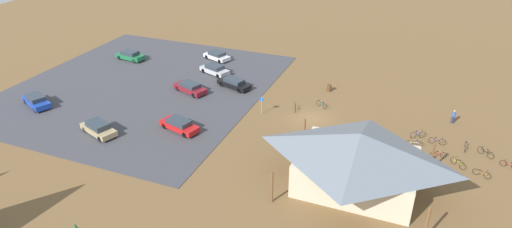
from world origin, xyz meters
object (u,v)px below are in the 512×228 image
at_px(bike_pavilion, 358,157).
at_px(bicycle_red_mid_cluster, 438,155).
at_px(trash_bin, 329,88).
at_px(bicycle_orange_lone_west, 482,173).
at_px(lot_sign, 262,103).
at_px(car_blue_second_row, 36,101).
at_px(car_maroon_near_entry, 190,87).
at_px(car_tan_by_curb, 98,128).
at_px(bicycle_purple_trailside, 437,141).
at_px(car_green_front_row, 130,55).
at_px(car_silver_inner_stall, 215,69).
at_px(bicycle_green_yard_right, 295,107).
at_px(visitor_near_lot, 453,116).
at_px(bicycle_white_lone_east, 414,143).
at_px(bicycle_red_edge_north, 509,165).
at_px(car_white_aisle_side, 217,56).
at_px(bicycle_silver_by_bin, 466,146).
at_px(bicycle_yellow_yard_left, 458,163).
at_px(bicycle_blue_near_porch, 418,135).
at_px(bicycle_teal_yard_front, 322,105).
at_px(car_black_back_corner, 234,83).
at_px(bicycle_black_near_sign, 485,152).
at_px(car_red_mid_lot, 179,125).

relative_size(bike_pavilion, bicycle_red_mid_cluster, 8.00).
distance_m(trash_bin, bicycle_orange_lone_west, 22.12).
height_order(lot_sign, car_blue_second_row, lot_sign).
relative_size(bicycle_red_mid_cluster, car_maroon_near_entry, 0.31).
bearing_deg(lot_sign, car_tan_by_curb, 36.76).
height_order(bicycle_purple_trailside, car_tan_by_curb, car_tan_by_curb).
bearing_deg(car_green_front_row, car_silver_inner_stall, 178.98).
distance_m(bicycle_purple_trailside, bicycle_orange_lone_west, 6.08).
relative_size(bicycle_green_yard_right, visitor_near_lot, 1.00).
bearing_deg(bicycle_orange_lone_west, trash_bin, -37.27).
xyz_separation_m(bicycle_purple_trailside, bicycle_white_lone_east, (2.16, 1.36, -0.00)).
bearing_deg(car_blue_second_row, trash_bin, -151.36).
distance_m(bicycle_red_edge_north, car_white_aisle_side, 41.93).
bearing_deg(bicycle_silver_by_bin, car_blue_second_row, 10.24).
bearing_deg(trash_bin, bicycle_yellow_yard_left, 141.34).
relative_size(trash_bin, bicycle_blue_near_porch, 0.57).
height_order(bicycle_green_yard_right, bicycle_teal_yard_front, bicycle_green_yard_right).
bearing_deg(bicycle_green_yard_right, bike_pavilion, 127.38).
xyz_separation_m(car_white_aisle_side, car_blue_second_row, (13.46, 22.41, 0.05)).
xyz_separation_m(bicycle_green_yard_right, bicycle_red_mid_cluster, (-16.29, 4.60, -0.03)).
bearing_deg(bicycle_purple_trailside, car_silver_inner_stall, -15.67).
bearing_deg(bicycle_purple_trailside, car_black_back_corner, -11.25).
bearing_deg(bicycle_black_near_sign, car_red_mid_lot, 12.60).
xyz_separation_m(bicycle_green_yard_right, bicycle_black_near_sign, (-20.64, 2.46, 0.01)).
relative_size(bicycle_green_yard_right, bicycle_white_lone_east, 0.97).
bearing_deg(car_blue_second_row, bicycle_white_lone_east, -170.38).
height_order(bicycle_purple_trailside, car_black_back_corner, car_black_back_corner).
bearing_deg(car_silver_inner_stall, lot_sign, 140.05).
distance_m(car_silver_inner_stall, car_black_back_corner, 5.65).
height_order(bicycle_white_lone_east, car_green_front_row, car_green_front_row).
xyz_separation_m(lot_sign, car_maroon_near_entry, (10.81, -2.16, -0.71)).
bearing_deg(car_tan_by_curb, trash_bin, -135.58).
distance_m(trash_bin, car_red_mid_lot, 20.82).
distance_m(bicycle_black_near_sign, visitor_near_lot, 6.86).
bearing_deg(car_green_front_row, bicycle_orange_lone_west, 164.79).
bearing_deg(car_maroon_near_entry, car_black_back_corner, -144.80).
height_order(bicycle_teal_yard_front, car_green_front_row, car_green_front_row).
bearing_deg(bicycle_orange_lone_west, lot_sign, -9.95).
distance_m(bicycle_orange_lone_west, bicycle_blue_near_porch, 7.91).
bearing_deg(bike_pavilion, car_tan_by_curb, 2.20).
height_order(car_black_back_corner, car_blue_second_row, car_blue_second_row).
relative_size(lot_sign, car_maroon_near_entry, 0.43).
distance_m(bicycle_blue_near_porch, car_maroon_near_entry, 28.39).
bearing_deg(bicycle_green_yard_right, car_blue_second_row, 19.77).
relative_size(bicycle_black_near_sign, bicycle_red_mid_cluster, 0.90).
xyz_separation_m(bicycle_green_yard_right, bicycle_silver_by_bin, (-18.83, 1.91, -0.02)).
bearing_deg(car_black_back_corner, car_blue_second_row, 34.40).
bearing_deg(car_green_front_row, car_red_mid_lot, 138.44).
relative_size(bicycle_silver_by_bin, bicycle_teal_yard_front, 1.13).
bearing_deg(bicycle_yellow_yard_left, bicycle_blue_near_porch, -46.87).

